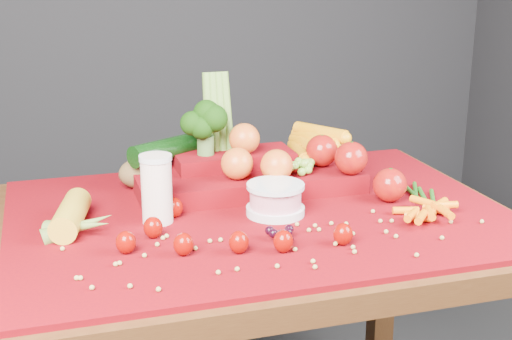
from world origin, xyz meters
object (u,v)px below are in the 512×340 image
object	(u,v)px
table	(259,257)
yogurt_bowl	(275,198)
milk_glass	(157,186)
produce_mound	(257,164)

from	to	relation	value
table	yogurt_bowl	bearing A→B (deg)	-40.64
milk_glass	produce_mound	distance (m)	0.30
table	yogurt_bowl	world-z (taller)	yogurt_bowl
yogurt_bowl	milk_glass	bearing A→B (deg)	173.53
table	milk_glass	size ratio (longest dim) A/B	7.66
table	produce_mound	size ratio (longest dim) A/B	1.86
milk_glass	table	bearing A→B (deg)	-0.73
table	yogurt_bowl	xyz separation A→B (m)	(0.03, -0.03, 0.14)
produce_mound	table	bearing A→B (deg)	-105.88
milk_glass	produce_mound	bearing A→B (deg)	30.16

